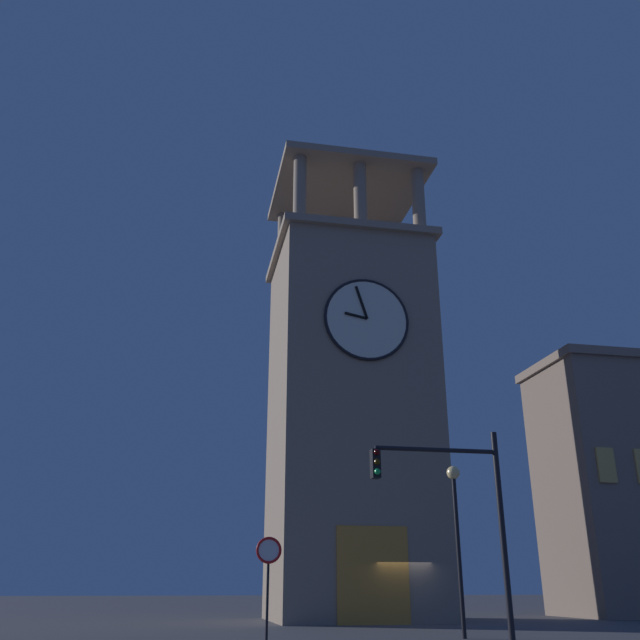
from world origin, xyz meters
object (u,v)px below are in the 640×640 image
at_px(street_lamp, 456,516).
at_px(clocktower, 350,411).
at_px(no_horn_sign, 269,559).
at_px(traffic_signal_near, 458,501).

bearing_deg(street_lamp, clocktower, -86.93).
relative_size(clocktower, no_horn_sign, 8.71).
bearing_deg(no_horn_sign, traffic_signal_near, 135.63).
xyz_separation_m(clocktower, street_lamp, (-0.64, 11.97, -6.37)).
bearing_deg(no_horn_sign, clocktower, -114.37).
height_order(traffic_signal_near, no_horn_sign, traffic_signal_near).
distance_m(street_lamp, no_horn_sign, 6.40).
bearing_deg(clocktower, traffic_signal_near, 86.02).
height_order(clocktower, traffic_signal_near, clocktower).
distance_m(clocktower, no_horn_sign, 15.62).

